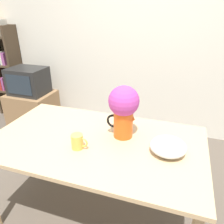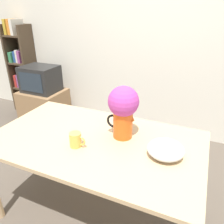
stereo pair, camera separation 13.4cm
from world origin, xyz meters
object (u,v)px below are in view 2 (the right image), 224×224
Objects in this scene: flower_vase at (123,108)px; tv_set at (40,79)px; coffee_mug at (76,140)px; white_bowl at (166,149)px.

flower_vase is 2.00m from tv_set.
tv_set is (-1.68, 1.05, -0.27)m from flower_vase.
flower_vase is 3.32× the size of coffee_mug.
coffee_mug is 1.93m from tv_set.
tv_set is (-1.43, 1.30, -0.09)m from coffee_mug.
tv_set is at bearing 150.20° from white_bowl.
white_bowl is at bearing 13.12° from coffee_mug.
flower_vase is at bearing 45.05° from coffee_mug.
white_bowl is 0.49× the size of tv_set.
flower_vase is 0.81× the size of tv_set.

